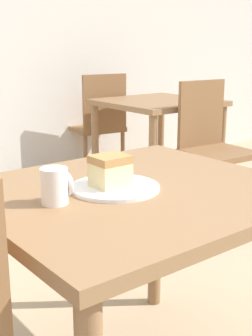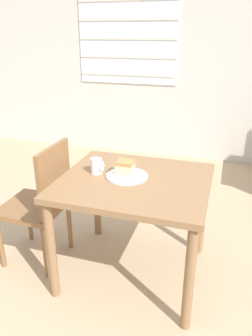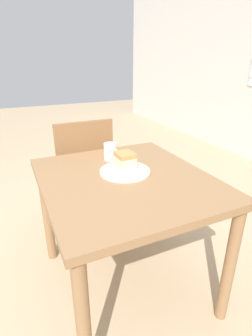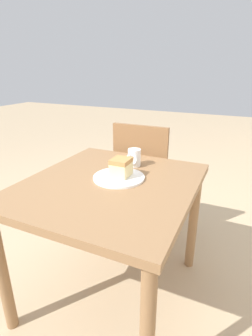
% 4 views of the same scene
% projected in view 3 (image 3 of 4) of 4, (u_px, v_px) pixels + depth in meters
% --- Properties ---
extents(ground_plane, '(14.00, 14.00, 0.00)m').
position_uv_depth(ground_plane, '(47.00, 306.00, 1.52)').
color(ground_plane, tan).
extents(dining_table_near, '(0.97, 0.86, 0.74)m').
position_uv_depth(dining_table_near, '(126.00, 195.00, 1.43)').
color(dining_table_near, olive).
rests_on(dining_table_near, ground_plane).
extents(chair_near_window, '(0.43, 0.43, 0.93)m').
position_uv_depth(chair_near_window, '(82.00, 173.00, 2.04)').
color(chair_near_window, brown).
rests_on(chair_near_window, ground_plane).
extents(plate, '(0.28, 0.28, 0.01)m').
position_uv_depth(plate, '(125.00, 171.00, 1.45)').
color(plate, white).
rests_on(plate, dining_table_near).
extents(cake_slice, '(0.11, 0.10, 0.10)m').
position_uv_depth(cake_slice, '(125.00, 161.00, 1.44)').
color(cake_slice, beige).
rests_on(cake_slice, plate).
extents(coffee_mug, '(0.08, 0.08, 0.10)m').
position_uv_depth(coffee_mug, '(110.00, 152.00, 1.61)').
color(coffee_mug, white).
rests_on(coffee_mug, dining_table_near).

